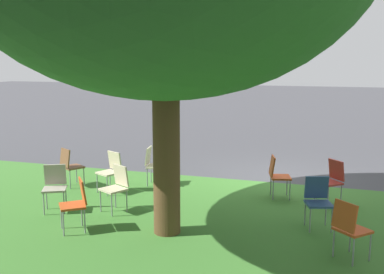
{
  "coord_description": "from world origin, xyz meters",
  "views": [
    {
      "loc": [
        -1.31,
        10.5,
        2.83
      ],
      "look_at": [
        1.71,
        0.96,
        1.12
      ],
      "focal_mm": 42.21,
      "sensor_mm": 36.0,
      "label": 1
    }
  ],
  "objects_px": {
    "chair_0": "(349,226)",
    "chair_3": "(55,184)",
    "chair_6": "(70,164)",
    "chair_9": "(111,169)",
    "chair_1": "(116,185)",
    "chair_4": "(332,178)",
    "chair_5": "(318,198)",
    "chair_7": "(277,173)",
    "chair_8": "(153,163)",
    "chair_2": "(77,201)"
  },
  "relations": [
    {
      "from": "chair_2",
      "to": "chair_6",
      "type": "relative_size",
      "value": 1.0
    },
    {
      "from": "chair_5",
      "to": "chair_9",
      "type": "relative_size",
      "value": 1.0
    },
    {
      "from": "chair_7",
      "to": "chair_8",
      "type": "relative_size",
      "value": 1.0
    },
    {
      "from": "chair_1",
      "to": "chair_8",
      "type": "distance_m",
      "value": 1.91
    },
    {
      "from": "chair_5",
      "to": "chair_7",
      "type": "xyz_separation_m",
      "value": [
        0.87,
        -1.49,
        0.0
      ]
    },
    {
      "from": "chair_1",
      "to": "chair_9",
      "type": "relative_size",
      "value": 1.0
    },
    {
      "from": "chair_5",
      "to": "chair_4",
      "type": "bearing_deg",
      "value": -98.42
    },
    {
      "from": "chair_1",
      "to": "chair_6",
      "type": "xyz_separation_m",
      "value": [
        1.78,
        -1.21,
        0.0
      ]
    },
    {
      "from": "chair_1",
      "to": "chair_0",
      "type": "bearing_deg",
      "value": 167.38
    },
    {
      "from": "chair_1",
      "to": "chair_4",
      "type": "bearing_deg",
      "value": -156.18
    },
    {
      "from": "chair_0",
      "to": "chair_3",
      "type": "distance_m",
      "value": 5.28
    },
    {
      "from": "chair_4",
      "to": "chair_8",
      "type": "xyz_separation_m",
      "value": [
        3.9,
        -0.2,
        0.0
      ]
    },
    {
      "from": "chair_0",
      "to": "chair_3",
      "type": "height_order",
      "value": "same"
    },
    {
      "from": "chair_3",
      "to": "chair_6",
      "type": "distance_m",
      "value": 1.66
    },
    {
      "from": "chair_5",
      "to": "chair_9",
      "type": "distance_m",
      "value": 4.41
    },
    {
      "from": "chair_6",
      "to": "chair_4",
      "type": "bearing_deg",
      "value": -174.99
    },
    {
      "from": "chair_1",
      "to": "chair_4",
      "type": "height_order",
      "value": "same"
    },
    {
      "from": "chair_2",
      "to": "chair_3",
      "type": "height_order",
      "value": "same"
    },
    {
      "from": "chair_8",
      "to": "chair_4",
      "type": "bearing_deg",
      "value": 177.02
    },
    {
      "from": "chair_2",
      "to": "chair_9",
      "type": "xyz_separation_m",
      "value": [
        0.51,
        -2.19,
        0.0
      ]
    },
    {
      "from": "chair_6",
      "to": "chair_0",
      "type": "bearing_deg",
      "value": 160.13
    },
    {
      "from": "chair_7",
      "to": "chair_5",
      "type": "bearing_deg",
      "value": 120.18
    },
    {
      "from": "chair_1",
      "to": "chair_2",
      "type": "xyz_separation_m",
      "value": [
        0.18,
        1.09,
        0.0
      ]
    },
    {
      "from": "chair_1",
      "to": "chair_9",
      "type": "distance_m",
      "value": 1.3
    },
    {
      "from": "chair_0",
      "to": "chair_6",
      "type": "relative_size",
      "value": 1.0
    },
    {
      "from": "chair_9",
      "to": "chair_2",
      "type": "bearing_deg",
      "value": 103.09
    },
    {
      "from": "chair_3",
      "to": "chair_7",
      "type": "bearing_deg",
      "value": -151.93
    },
    {
      "from": "chair_4",
      "to": "chair_5",
      "type": "distance_m",
      "value": 1.45
    },
    {
      "from": "chair_0",
      "to": "chair_1",
      "type": "distance_m",
      "value": 4.22
    },
    {
      "from": "chair_6",
      "to": "chair_9",
      "type": "distance_m",
      "value": 1.09
    },
    {
      "from": "chair_4",
      "to": "chair_7",
      "type": "height_order",
      "value": "same"
    },
    {
      "from": "chair_0",
      "to": "chair_3",
      "type": "xyz_separation_m",
      "value": [
        5.25,
        -0.61,
        0.0
      ]
    },
    {
      "from": "chair_2",
      "to": "chair_7",
      "type": "distance_m",
      "value": 4.11
    },
    {
      "from": "chair_0",
      "to": "chair_7",
      "type": "relative_size",
      "value": 1.0
    },
    {
      "from": "chair_5",
      "to": "chair_1",
      "type": "bearing_deg",
      "value": 4.27
    },
    {
      "from": "chair_6",
      "to": "chair_7",
      "type": "xyz_separation_m",
      "value": [
        -4.55,
        -0.56,
        0.0
      ]
    },
    {
      "from": "chair_0",
      "to": "chair_9",
      "type": "bearing_deg",
      "value": -22.8
    },
    {
      "from": "chair_9",
      "to": "chair_0",
      "type": "bearing_deg",
      "value": 157.2
    },
    {
      "from": "chair_2",
      "to": "chair_7",
      "type": "relative_size",
      "value": 1.0
    },
    {
      "from": "chair_3",
      "to": "chair_2",
      "type": "bearing_deg",
      "value": 140.81
    },
    {
      "from": "chair_3",
      "to": "chair_8",
      "type": "xyz_separation_m",
      "value": [
        -1.08,
        -2.22,
        0.0
      ]
    },
    {
      "from": "chair_0",
      "to": "chair_4",
      "type": "relative_size",
      "value": 1.0
    },
    {
      "from": "chair_6",
      "to": "chair_9",
      "type": "xyz_separation_m",
      "value": [
        -1.09,
        0.11,
        0.0
      ]
    },
    {
      "from": "chair_0",
      "to": "chair_8",
      "type": "relative_size",
      "value": 1.0
    },
    {
      "from": "chair_4",
      "to": "chair_9",
      "type": "height_order",
      "value": "same"
    },
    {
      "from": "chair_3",
      "to": "chair_1",
      "type": "bearing_deg",
      "value": -164.34
    },
    {
      "from": "chair_3",
      "to": "chair_6",
      "type": "xyz_separation_m",
      "value": [
        0.65,
        -1.52,
        0.0
      ]
    },
    {
      "from": "chair_6",
      "to": "chair_9",
      "type": "relative_size",
      "value": 1.0
    },
    {
      "from": "chair_8",
      "to": "chair_7",
      "type": "bearing_deg",
      "value": 177.15
    },
    {
      "from": "chair_1",
      "to": "chair_4",
      "type": "distance_m",
      "value": 4.21
    }
  ]
}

